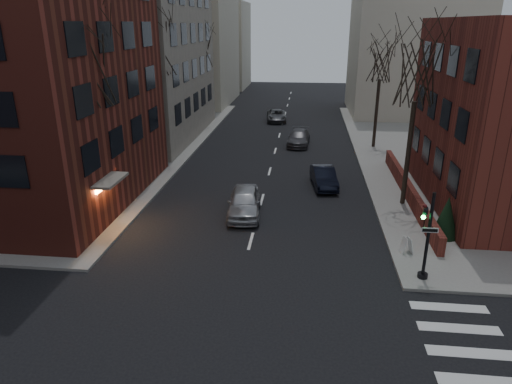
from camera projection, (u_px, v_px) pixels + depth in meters
low_wall_right at (408, 190)px, 29.13m from camera, size 0.35×16.00×1.00m
building_distant_la at (180, 36)px, 62.26m from camera, size 14.00×16.00×18.00m
building_distant_ra at (412, 47)px, 54.86m from camera, size 14.00×14.00×16.00m
building_distant_lb at (218, 46)px, 78.59m from camera, size 10.00×12.00×14.00m
traffic_signal at (426, 242)px, 19.51m from camera, size 0.76×0.44×4.00m
tree_left_a at (86, 69)px, 23.61m from camera, size 4.18×4.18×10.26m
tree_left_b at (158, 48)px, 34.64m from camera, size 4.40×4.40×10.80m
tree_left_c at (200, 50)px, 47.99m from camera, size 3.96×3.96×9.72m
tree_right_a at (418, 73)px, 25.68m from camera, size 3.96×3.96×9.72m
tree_right_b at (381, 62)px, 38.87m from camera, size 3.74×3.74×9.18m
streetlamp_near at (153, 119)px, 32.48m from camera, size 0.36×0.36×6.28m
streetlamp_far at (210, 84)px, 51.11m from camera, size 0.36×0.36×6.28m
parked_sedan at (324, 177)px, 31.48m from camera, size 1.99×4.31×1.37m
car_lane_silver at (244, 202)px, 26.84m from camera, size 2.24×4.79×1.59m
car_lane_gray at (299, 138)px, 42.28m from camera, size 2.22×4.80×1.36m
car_lane_far at (276, 116)px, 52.56m from camera, size 2.59×4.82×1.29m
sandwich_board at (407, 245)px, 22.14m from camera, size 0.46×0.57×0.82m
evergreen_shrub at (446, 217)px, 23.58m from camera, size 1.57×1.57×2.24m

